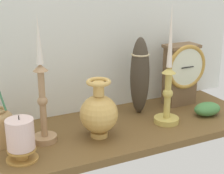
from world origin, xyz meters
TOP-DOWN VIEW (x-y plane):
  - ground_plane at (0.00, 0.00)cm, footprint 100.00×36.00cm
  - back_wall at (0.00, 18.50)cm, footprint 120.00×2.00cm
  - mantel_clock at (31.99, 8.04)cm, footprint 16.66×8.52cm
  - candlestick_tall_left at (-23.56, 0.22)cm, footprint 7.29×7.29cm
  - candlestick_tall_center at (17.36, -4.43)cm, footprint 8.44×8.44cm
  - brass_vase_bulbous at (-7.46, -4.17)cm, footprint 11.81×11.81cm
  - pillar_candle_front at (-32.12, -7.86)cm, footprint 8.76×8.76cm
  - tall_ceramic_vase at (13.46, 7.40)cm, footprint 6.80×6.80cm
  - ivy_sprig at (34.11, -5.35)cm, footprint 10.18×7.13cm

SIDE VIEW (x-z plane):
  - ground_plane at x=0.00cm, z-range -2.40..0.00cm
  - ivy_sprig at x=34.11cm, z-range 0.00..4.60cm
  - pillar_candle_front at x=-32.12cm, z-range -0.26..12.68cm
  - brass_vase_bulbous at x=-7.46cm, z-range -1.24..17.18cm
  - candlestick_tall_center at x=17.36cm, z-range -8.15..31.43cm
  - mantel_clock at x=31.99cm, z-range 0.61..24.39cm
  - candlestick_tall_left at x=-23.56cm, z-range -5.19..33.02cm
  - tall_ceramic_vase at x=13.46cm, z-range 0.15..27.81cm
  - back_wall at x=0.00cm, z-range 0.00..65.00cm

